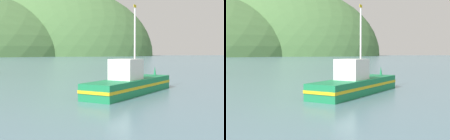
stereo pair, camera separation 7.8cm
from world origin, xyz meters
TOP-DOWN VIEW (x-y plane):
  - hill_mid_right at (-47.53, 250.14)m, footprint 144.99×115.99m
  - fishing_boat_green at (-1.93, 19.15)m, footprint 6.45×9.12m

SIDE VIEW (x-z plane):
  - hill_mid_right at x=-47.53m, z-range -54.55..54.55m
  - fishing_boat_green at x=-1.93m, z-range -2.36..3.79m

